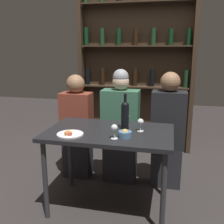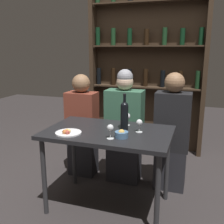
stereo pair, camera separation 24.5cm
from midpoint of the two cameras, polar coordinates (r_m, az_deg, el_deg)
The scene contains 12 objects.
ground_plane at distance 2.73m, azimuth 1.96°, elevation -19.74°, with size 10.00×10.00×0.00m, color #332D2D.
dining_table at distance 2.42m, azimuth 2.09°, elevation -5.93°, with size 1.15×0.72×0.77m.
wine_rack_wall at distance 3.92m, azimuth 9.30°, elevation 9.69°, with size 1.69×0.21×2.39m.
wine_bottle at distance 2.39m, azimuth 5.65°, elevation -0.52°, with size 0.07×0.07×0.34m.
wine_glass_0 at distance 2.35m, azimuth 8.95°, elevation -2.48°, with size 0.06×0.06×0.12m.
wine_glass_1 at distance 2.54m, azimuth 6.04°, elevation -1.07°, with size 0.06×0.06×0.12m.
wine_glass_2 at distance 2.16m, azimuth 2.88°, elevation -3.68°, with size 0.06×0.06×0.12m.
food_plate_0 at distance 2.32m, azimuth -6.59°, elevation -4.49°, with size 0.23×0.23×0.05m.
snack_bowl at distance 2.21m, azimuth 5.27°, elevation -4.88°, with size 0.11×0.11×0.07m.
seated_person_left at distance 3.12m, azimuth -4.25°, elevation -3.51°, with size 0.35×0.22×1.22m.
seated_person_center at distance 2.95m, azimuth 5.08°, elevation -3.91°, with size 0.41×0.22×1.29m.
seated_person_right at distance 2.88m, azimuth 15.26°, elevation -4.95°, with size 0.36×0.22×1.27m.
Camera 2 is at (0.76, -2.15, 1.51)m, focal length 42.00 mm.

